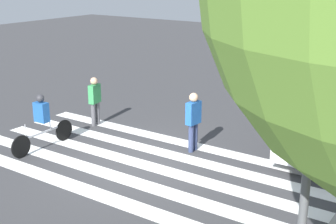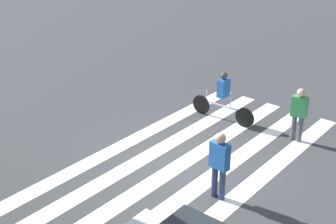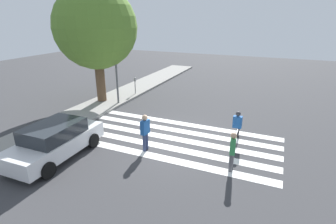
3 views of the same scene
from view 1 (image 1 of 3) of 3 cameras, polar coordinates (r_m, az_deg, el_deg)
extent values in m
plane|color=#38383A|center=(12.30, -3.40, -6.30)|extent=(60.00, 60.00, 0.00)
cube|color=white|center=(13.75, 1.49, -3.68)|extent=(0.49, 10.00, 0.01)
cube|color=white|center=(13.01, -0.82, -4.91)|extent=(0.49, 10.00, 0.01)
cube|color=white|center=(12.30, -3.40, -6.28)|extent=(0.49, 10.00, 0.01)
cube|color=white|center=(11.62, -6.32, -7.80)|extent=(0.49, 10.00, 0.01)
cube|color=white|center=(10.99, -9.60, -9.48)|extent=(0.49, 10.00, 0.01)
cylinder|color=#515456|center=(6.30, 16.55, -7.34)|extent=(0.12, 0.12, 4.69)
cube|color=black|center=(5.89, 16.02, 8.57)|extent=(0.32, 0.26, 0.84)
cube|color=silver|center=(6.00, 15.56, 2.91)|extent=(0.60, 0.02, 0.16)
sphere|color=#590F0F|center=(5.92, 14.72, 10.97)|extent=(0.15, 0.15, 0.15)
sphere|color=#59470F|center=(5.94, 14.55, 8.76)|extent=(0.15, 0.15, 0.15)
sphere|color=red|center=(5.98, 14.39, 6.57)|extent=(0.15, 0.15, 0.15)
cylinder|color=#4C4C51|center=(15.36, -8.57, -0.14)|extent=(0.14, 0.14, 0.75)
cylinder|color=#4C4C51|center=(15.22, -9.08, -0.32)|extent=(0.14, 0.14, 0.75)
cube|color=#338C4C|center=(15.11, -8.94, 2.21)|extent=(0.47, 0.27, 0.60)
sphere|color=tan|center=(15.01, -9.01, 3.75)|extent=(0.24, 0.24, 0.24)
cylinder|color=navy|center=(13.09, 3.31, -2.96)|extent=(0.15, 0.15, 0.79)
cylinder|color=navy|center=(12.92, 2.83, -3.23)|extent=(0.15, 0.15, 0.79)
cube|color=#1E5199|center=(12.77, 3.12, -0.10)|extent=(0.48, 0.25, 0.63)
sphere|color=tan|center=(12.65, 3.16, 1.79)|extent=(0.25, 0.25, 0.25)
cylinder|color=black|center=(13.14, -17.49, -4.06)|extent=(0.63, 0.05, 0.63)
cylinder|color=black|center=(14.12, -12.56, -2.20)|extent=(0.63, 0.05, 0.63)
cube|color=#B2B2B7|center=(13.56, -14.99, -2.42)|extent=(1.35, 0.06, 0.04)
cylinder|color=#B2B2B7|center=(13.68, -14.18, -1.47)|extent=(0.03, 0.03, 0.32)
cylinder|color=#B2B2B7|center=(13.13, -16.97, -2.30)|extent=(0.03, 0.03, 0.40)
cube|color=#1E5199|center=(13.38, -15.18, -0.01)|extent=(0.25, 0.40, 0.55)
sphere|color=#333338|center=(13.27, -15.31, 1.62)|extent=(0.22, 0.22, 0.22)
cube|color=silver|center=(13.55, 19.10, -2.31)|extent=(4.27, 1.81, 0.67)
cube|color=#23282D|center=(13.37, 19.36, 0.17)|extent=(2.36, 1.64, 0.56)
cylinder|color=black|center=(12.67, 13.72, -4.49)|extent=(0.64, 0.21, 0.64)
cylinder|color=black|center=(15.05, 17.19, -1.33)|extent=(0.64, 0.21, 0.64)
camera|label=2|loc=(15.47, 41.95, 18.24)|focal=50.00mm
camera|label=3|loc=(22.62, 4.55, 18.89)|focal=28.00mm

